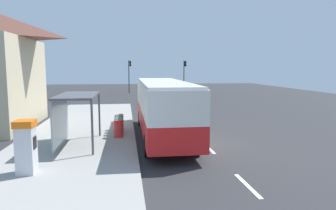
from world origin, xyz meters
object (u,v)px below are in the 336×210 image
Objects in this scene: recycling_bin_green at (119,126)px; traffic_light_far_side at (129,71)px; sedan_near at (167,89)px; bus_shelter at (71,106)px; recycling_bin_orange at (119,122)px; recycling_bin_red at (119,128)px; traffic_light_near_side at (185,71)px; ticket_machine at (26,146)px; bus at (163,105)px; recycling_bin_blue at (119,124)px; white_van at (174,89)px.

recycling_bin_green is 31.49m from traffic_light_far_side.
bus_shelter is at bearing -106.27° from sedan_near.
recycling_bin_orange is (-6.50, -26.28, -0.14)m from sedan_near.
traffic_light_near_side reaches higher than recycling_bin_red.
recycling_bin_green is (3.16, 6.18, -0.52)m from ticket_machine.
bus is 31.78m from traffic_light_near_side.
traffic_light_near_side reaches higher than bus.
bus is 2.95m from recycling_bin_blue.
ticket_machine is 0.38× the size of traffic_light_near_side.
bus is 11.61× the size of recycling_bin_green.
bus_shelter is at bearing -95.64° from traffic_light_far_side.
ticket_machine reaches higher than recycling_bin_blue.
bus is 2.17× the size of traffic_light_far_side.
white_van is 28.46m from ticket_machine.
recycling_bin_green is (0.00, 0.70, 0.00)m from recycling_bin_red.
recycling_bin_red is 0.70m from recycling_bin_green.
recycling_bin_orange is (0.00, 2.10, 0.00)m from recycling_bin_red.
traffic_light_near_side is 8.64m from traffic_light_far_side.
bus is at bearing -35.19° from recycling_bin_orange.
recycling_bin_red is at bearing -90.00° from recycling_bin_orange.
bus_shelter is at bearing -158.83° from bus.
ticket_machine is 2.04× the size of recycling_bin_red.
recycling_bin_orange is at bearing -108.40° from traffic_light_near_side.
bus_shelter is (-2.21, -1.48, 1.44)m from recycling_bin_red.
ticket_machine is at bearing -109.30° from traffic_light_near_side.
traffic_light_near_side is at bearing 76.87° from bus.
traffic_light_near_side is at bearing 71.62° from white_van.
recycling_bin_red is 1.40m from recycling_bin_blue.
traffic_light_far_side is at bearing 145.72° from sedan_near.
traffic_light_near_side is at bearing 72.39° from recycling_bin_green.
ticket_machine reaches higher than recycling_bin_orange.
recycling_bin_blue is at bearing -107.81° from white_van.
recycling_bin_green is 1.00× the size of recycling_bin_blue.
recycling_bin_orange is (0.00, 1.40, 0.00)m from recycling_bin_green.
recycling_bin_green and recycling_bin_orange have the same top height.
recycling_bin_orange is (-2.49, 1.75, -1.19)m from bus.
white_van is 21.60m from recycling_bin_green.
recycling_bin_red is (-6.50, -28.38, -0.14)m from sedan_near.
recycling_bin_blue is at bearing 157.04° from bus.
recycling_bin_red is (3.16, 5.48, -0.52)m from ticket_machine.
recycling_bin_blue and recycling_bin_orange have the same top height.
recycling_bin_green is at bearing -92.01° from traffic_light_far_side.
recycling_bin_blue is 31.51m from traffic_light_near_side.
recycling_bin_red and recycling_bin_blue have the same top height.
bus is at bearing 45.86° from ticket_machine.
ticket_machine is 6.96m from recycling_bin_green.
sedan_near is 28.43m from recycling_bin_green.
recycling_bin_green is 32.17m from traffic_light_near_side.
bus is at bearing 7.91° from recycling_bin_red.
traffic_light_far_side is at bearing 87.95° from recycling_bin_blue.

